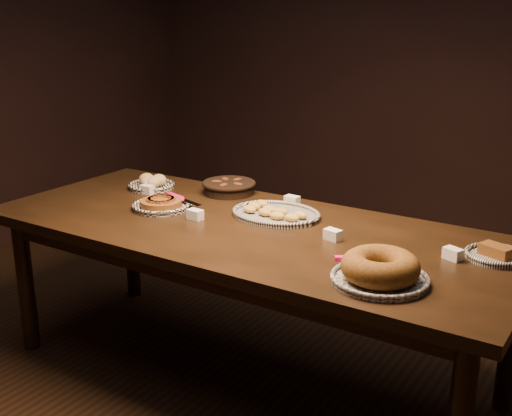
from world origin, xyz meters
The scene contains 9 objects.
ground centered at (0.00, 0.00, 0.00)m, with size 5.00×5.00×0.00m, color black.
buffet_table centered at (0.00, 0.00, 0.68)m, with size 2.40×1.00×0.75m.
apple_tart_plate centered at (-0.48, -0.01, 0.77)m, with size 0.32×0.29×0.05m.
madeleine_platter centered at (0.04, 0.17, 0.77)m, with size 0.42×0.34×0.05m.
bundt_cake_plate centered at (0.73, -0.27, 0.80)m, with size 0.38×0.38×0.11m.
croissant_basket centered at (-0.36, 0.38, 0.79)m, with size 0.29×0.29×0.07m.
bread_roll_plate centered at (-0.76, 0.23, 0.78)m, with size 0.24×0.24×0.08m.
loaf_plate centered at (1.02, 0.18, 0.77)m, with size 0.23×0.23×0.05m.
tent_cards centered at (0.07, 0.12, 0.77)m, with size 1.68×0.48×0.04m.
Camera 1 is at (1.49, -2.24, 1.66)m, focal length 45.00 mm.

